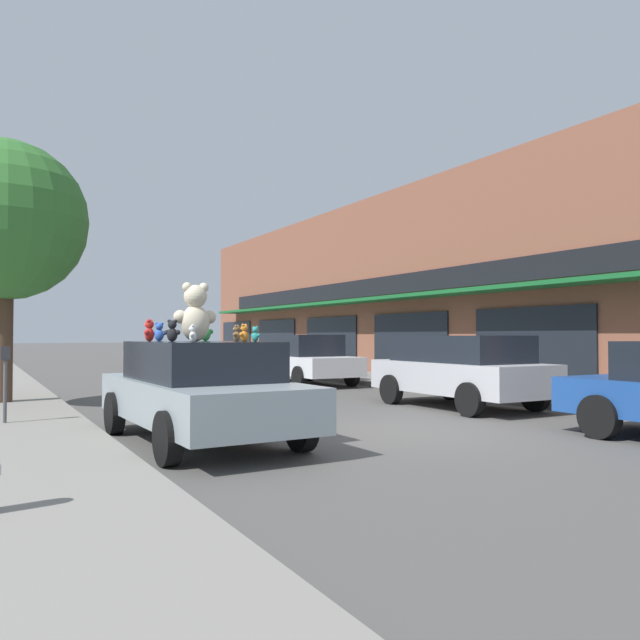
{
  "coord_description": "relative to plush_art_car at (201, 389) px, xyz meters",
  "views": [
    {
      "loc": [
        -6.23,
        -8.39,
        1.6
      ],
      "look_at": [
        0.25,
        3.33,
        1.93
      ],
      "focal_mm": 35.0,
      "sensor_mm": 36.0,
      "label": 1
    }
  ],
  "objects": [
    {
      "name": "ground_plane",
      "position": [
        3.28,
        -0.65,
        -0.8
      ],
      "size": [
        260.0,
        260.0,
        0.0
      ],
      "primitive_type": "plane",
      "color": "#514F4C"
    },
    {
      "name": "sidewalk_far",
      "position": [
        9.27,
        -0.65,
        -0.73
      ],
      "size": [
        2.97,
        90.0,
        0.15
      ],
      "color": "gray",
      "rests_on": "ground_plane"
    },
    {
      "name": "storefront_row",
      "position": [
        17.26,
        11.9,
        2.75
      ],
      "size": [
        14.15,
        33.92,
        7.11
      ],
      "color": "brown",
      "rests_on": "ground_plane"
    },
    {
      "name": "plush_art_car",
      "position": [
        0.0,
        0.0,
        0.0
      ],
      "size": [
        2.18,
        4.66,
        1.51
      ],
      "rotation": [
        0.0,
        0.0,
        0.03
      ],
      "color": "#8C999E",
      "rests_on": "ground_plane"
    },
    {
      "name": "teddy_bear_giant",
      "position": [
        -0.0,
        0.27,
        1.14
      ],
      "size": [
        0.68,
        0.44,
        0.91
      ],
      "rotation": [
        0.0,
        0.0,
        3.0
      ],
      "color": "beige",
      "rests_on": "plush_art_car"
    },
    {
      "name": "teddy_bear_black",
      "position": [
        -0.39,
        0.15,
        0.86
      ],
      "size": [
        0.24,
        0.21,
        0.33
      ],
      "rotation": [
        0.0,
        0.0,
        2.55
      ],
      "color": "black",
      "rests_on": "plush_art_car"
    },
    {
      "name": "teddy_bear_brown",
      "position": [
        0.57,
        -0.02,
        0.83
      ],
      "size": [
        0.17,
        0.18,
        0.26
      ],
      "rotation": [
        0.0,
        0.0,
        3.97
      ],
      "color": "olive",
      "rests_on": "plush_art_car"
    },
    {
      "name": "teddy_bear_blue",
      "position": [
        -0.38,
        0.94,
        0.85
      ],
      "size": [
        0.23,
        0.17,
        0.31
      ],
      "rotation": [
        0.0,
        0.0,
        2.74
      ],
      "color": "blue",
      "rests_on": "plush_art_car"
    },
    {
      "name": "teddy_bear_green",
      "position": [
        0.45,
        1.12,
        0.89
      ],
      "size": [
        0.28,
        0.18,
        0.37
      ],
      "rotation": [
        0.0,
        0.0,
        3.0
      ],
      "color": "green",
      "rests_on": "plush_art_car"
    },
    {
      "name": "teddy_bear_orange",
      "position": [
        0.42,
        -0.7,
        0.83
      ],
      "size": [
        0.19,
        0.17,
        0.26
      ],
      "rotation": [
        0.0,
        0.0,
        3.77
      ],
      "color": "orange",
      "rests_on": "plush_art_car"
    },
    {
      "name": "teddy_bear_red",
      "position": [
        -0.63,
        0.55,
        0.87
      ],
      "size": [
        0.21,
        0.25,
        0.34
      ],
      "rotation": [
        0.0,
        0.0,
        4.11
      ],
      "color": "red",
      "rests_on": "plush_art_car"
    },
    {
      "name": "teddy_bear_teal",
      "position": [
        0.66,
        -0.52,
        0.81
      ],
      "size": [
        0.14,
        0.17,
        0.23
      ],
      "rotation": [
        0.0,
        0.0,
        2.07
      ],
      "color": "teal",
      "rests_on": "plush_art_car"
    },
    {
      "name": "teddy_bear_white",
      "position": [
        -0.41,
        -0.93,
        0.82
      ],
      "size": [
        0.14,
        0.18,
        0.24
      ],
      "rotation": [
        0.0,
        0.0,
        4.3
      ],
      "color": "white",
      "rests_on": "plush_art_car"
    },
    {
      "name": "parked_car_far_center",
      "position": [
        6.43,
        1.55,
        0.07
      ],
      "size": [
        2.01,
        4.25,
        1.59
      ],
      "color": "#B7B7BC",
      "rests_on": "ground_plane"
    },
    {
      "name": "parked_car_far_right",
      "position": [
        6.43,
        8.96,
        0.04
      ],
      "size": [
        2.04,
        4.57,
        1.62
      ],
      "color": "silver",
      "rests_on": "ground_plane"
    },
    {
      "name": "street_tree",
      "position": [
        -2.43,
        6.26,
        3.31
      ],
      "size": [
        3.53,
        3.53,
        5.75
      ],
      "color": "#473323",
      "rests_on": "sidewalk_near"
    },
    {
      "name": "parking_meter",
      "position": [
        -2.52,
        2.58,
        0.16
      ],
      "size": [
        0.14,
        0.1,
        1.27
      ],
      "color": "#4C4C51",
      "rests_on": "sidewalk_near"
    }
  ]
}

